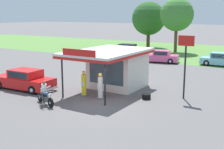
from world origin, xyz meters
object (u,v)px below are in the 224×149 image
parked_car_second_row_spare (125,49)px  roadside_pole_sign (186,56)px  featured_classic_sedan (24,80)px  parked_car_back_row_centre (159,57)px  gas_pump_nearside (84,85)px  motorcycle_with_rider (45,95)px  gas_pump_offside (100,87)px  spare_tire_stack (146,96)px  parked_car_back_row_centre_left (223,60)px

parked_car_second_row_spare → roadside_pole_sign: roadside_pole_sign is taller
featured_classic_sedan → parked_car_back_row_centre: size_ratio=1.02×
gas_pump_nearside → motorcycle_with_rider: (-0.93, -2.98, -0.19)m
featured_classic_sedan → roadside_pole_sign: (11.54, 3.96, 2.30)m
gas_pump_offside → spare_tire_stack: gas_pump_offside is taller
parked_car_back_row_centre_left → parked_car_second_row_spare: bearing=168.6°
motorcycle_with_rider → roadside_pole_sign: size_ratio=0.48×
featured_classic_sedan → spare_tire_stack: bearing=14.7°
gas_pump_nearside → featured_classic_sedan: (-5.23, -0.81, -0.12)m
featured_classic_sedan → spare_tire_stack: size_ratio=8.94×
parked_car_back_row_centre → spare_tire_stack: size_ratio=8.76×
parked_car_second_row_spare → roadside_pole_sign: bearing=-50.7°
parked_car_back_row_centre → roadside_pole_sign: 16.02m
motorcycle_with_rider → parked_car_second_row_spare: motorcycle_with_rider is taller
motorcycle_with_rider → featured_classic_sedan: 4.81m
parked_car_back_row_centre → gas_pump_offside: bearing=-80.7°
parked_car_second_row_spare → spare_tire_stack: 23.23m
gas_pump_offside → featured_classic_sedan: gas_pump_offside is taller
gas_pump_nearside → parked_car_back_row_centre_left: 19.20m
parked_car_second_row_spare → parked_car_back_row_centre: (7.05, -4.16, -0.03)m
gas_pump_nearside → motorcycle_with_rider: bearing=-107.3°
featured_classic_sedan → parked_car_back_row_centre: bearing=77.8°
gas_pump_nearside → parked_car_second_row_spare: bearing=111.7°
gas_pump_offside → spare_tire_stack: bearing=31.0°
motorcycle_with_rider → featured_classic_sedan: (-4.30, 2.17, 0.07)m
roadside_pole_sign → parked_car_back_row_centre: bearing=119.0°
parked_car_back_row_centre_left → motorcycle_with_rider: bearing=-107.7°
gas_pump_offside → parked_car_back_row_centre_left: 18.82m
roadside_pole_sign → parked_car_second_row_spare: bearing=129.3°
motorcycle_with_rider → gas_pump_offside: bearing=51.9°
featured_classic_sedan → spare_tire_stack: (9.38, 2.46, -0.54)m
gas_pump_offside → featured_classic_sedan: bearing=-173.0°
gas_pump_nearside → motorcycle_with_rider: gas_pump_nearside is taller
parked_car_back_row_centre_left → parked_car_second_row_spare: (-14.28, 2.88, 0.01)m
roadside_pole_sign → parked_car_back_row_centre_left: bearing=91.7°
gas_pump_nearside → parked_car_back_row_centre: size_ratio=0.35×
gas_pump_nearside → motorcycle_with_rider: 3.13m
parked_car_back_row_centre_left → spare_tire_stack: size_ratio=8.53×
gas_pump_nearside → parked_car_back_row_centre: bearing=94.6°
parked_car_back_row_centre_left → parked_car_back_row_centre: size_ratio=0.97×
parked_car_back_row_centre_left → roadside_pole_sign: 15.32m
parked_car_second_row_spare → gas_pump_offside: bearing=-65.1°
gas_pump_offside → gas_pump_nearside: bearing=180.0°
parked_car_second_row_spare → spare_tire_stack: size_ratio=9.20×
gas_pump_offside → spare_tire_stack: 3.27m
gas_pump_offside → motorcycle_with_rider: gas_pump_offside is taller
roadside_pole_sign → gas_pump_offside: bearing=-147.3°
parked_car_back_row_centre → roadside_pole_sign: (7.68, -13.86, 2.35)m
parked_car_second_row_spare → spare_tire_stack: parked_car_second_row_spare is taller
gas_pump_offside → roadside_pole_sign: roadside_pole_sign is taller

